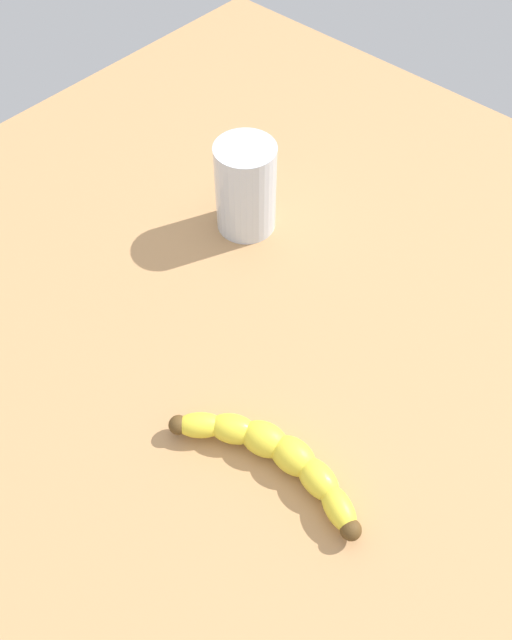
# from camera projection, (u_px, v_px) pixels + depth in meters

# --- Properties ---
(wooden_tabletop) EXTENTS (1.20, 1.20, 0.03)m
(wooden_tabletop) POSITION_uv_depth(u_px,v_px,m) (264.00, 348.00, 0.77)
(wooden_tabletop) COLOR tan
(wooden_tabletop) RESTS_ON ground
(banana) EXTENTS (0.23, 0.09, 0.04)m
(banana) POSITION_uv_depth(u_px,v_px,m) (274.00, 455.00, 0.65)
(banana) COLOR yellow
(banana) RESTS_ON wooden_tabletop
(smoothie_glass) EXTENTS (0.08, 0.08, 0.13)m
(smoothie_glass) POSITION_uv_depth(u_px,v_px,m) (246.00, 191.00, 0.83)
(smoothie_glass) COLOR silver
(smoothie_glass) RESTS_ON wooden_tabletop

